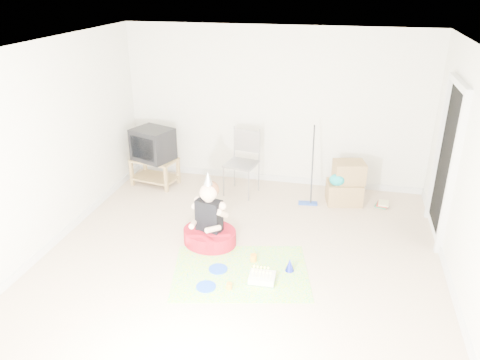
% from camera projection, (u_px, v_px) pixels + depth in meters
% --- Properties ---
extents(ground, '(5.00, 5.00, 0.00)m').
position_uv_depth(ground, '(241.00, 258.00, 5.95)').
color(ground, '#CEB294').
rests_on(ground, ground).
extents(doorway_recess, '(0.02, 0.90, 2.05)m').
position_uv_depth(doorway_recess, '(446.00, 165.00, 6.10)').
color(doorway_recess, black).
rests_on(doorway_recess, ground).
extents(tv_stand, '(0.80, 0.58, 0.46)m').
position_uv_depth(tv_stand, '(155.00, 169.00, 7.92)').
color(tv_stand, olive).
rests_on(tv_stand, ground).
extents(crt_tv, '(0.75, 0.69, 0.53)m').
position_uv_depth(crt_tv, '(153.00, 144.00, 7.74)').
color(crt_tv, black).
rests_on(crt_tv, tv_stand).
extents(folding_chair, '(0.56, 0.54, 1.06)m').
position_uv_depth(folding_chair, '(241.00, 164.00, 7.49)').
color(folding_chair, gray).
rests_on(folding_chair, ground).
extents(cardboard_boxes, '(0.61, 0.52, 0.67)m').
position_uv_depth(cardboard_boxes, '(346.00, 184.00, 7.26)').
color(cardboard_boxes, olive).
rests_on(cardboard_boxes, ground).
extents(floor_mop, '(0.30, 0.40, 1.19)m').
position_uv_depth(floor_mop, '(309.00, 189.00, 7.22)').
color(floor_mop, '#2145A9').
rests_on(floor_mop, ground).
extents(book_pile, '(0.23, 0.26, 0.07)m').
position_uv_depth(book_pile, '(383.00, 204.00, 7.26)').
color(book_pile, '#246D47').
rests_on(book_pile, ground).
extents(seated_woman, '(0.88, 0.88, 1.04)m').
position_uv_depth(seated_woman, '(209.00, 228.00, 6.18)').
color(seated_woman, '#A70F1E').
rests_on(seated_woman, ground).
extents(party_mat, '(1.83, 1.50, 0.01)m').
position_uv_depth(party_mat, '(241.00, 272.00, 5.65)').
color(party_mat, '#FF3599').
rests_on(party_mat, ground).
extents(birthday_cake, '(0.31, 0.25, 0.14)m').
position_uv_depth(birthday_cake, '(262.00, 278.00, 5.48)').
color(birthday_cake, white).
rests_on(birthday_cake, party_mat).
extents(blue_plate_near, '(0.28, 0.28, 0.01)m').
position_uv_depth(blue_plate_near, '(218.00, 269.00, 5.70)').
color(blue_plate_near, blue).
rests_on(blue_plate_near, party_mat).
extents(blue_plate_far, '(0.27, 0.27, 0.01)m').
position_uv_depth(blue_plate_far, '(206.00, 287.00, 5.38)').
color(blue_plate_far, blue).
rests_on(blue_plate_far, party_mat).
extents(orange_cup_near, '(0.11, 0.11, 0.09)m').
position_uv_depth(orange_cup_near, '(254.00, 258.00, 5.85)').
color(orange_cup_near, orange).
rests_on(orange_cup_near, party_mat).
extents(orange_cup_far, '(0.08, 0.08, 0.07)m').
position_uv_depth(orange_cup_far, '(229.00, 286.00, 5.34)').
color(orange_cup_far, orange).
rests_on(orange_cup_far, party_mat).
extents(blue_party_hat, '(0.12, 0.12, 0.16)m').
position_uv_depth(blue_party_hat, '(290.00, 265.00, 5.65)').
color(blue_party_hat, '#1924B4').
rests_on(blue_party_hat, party_mat).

